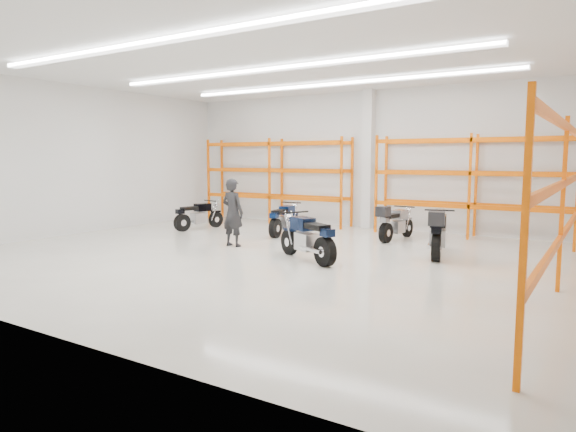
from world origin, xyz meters
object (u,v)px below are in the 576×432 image
Objects in this scene: motorcycle_main at (308,239)px; motorcycle_back_a at (197,216)px; standing_man at (233,213)px; structural_column at (368,160)px; motorcycle_back_c at (394,223)px; motorcycle_back_d at (437,234)px; motorcycle_back_b at (284,220)px.

motorcycle_back_a is at bearing 155.80° from motorcycle_main.
standing_man reaches higher than motorcycle_back_a.
structural_column reaches higher than standing_man.
structural_column is (-1.69, 2.01, 1.77)m from motorcycle_back_c.
motorcycle_back_a is at bearing 176.53° from motorcycle_back_d.
standing_man is at bearing -164.49° from motorcycle_back_d.
motorcycle_main is at bearing -49.27° from motorcycle_back_b.
motorcycle_back_b is 2.38m from standing_man.
motorcycle_back_d reaches higher than motorcycle_back_b.
motorcycle_back_d is at bearing -11.10° from motorcycle_back_b.
structural_column is (-1.10, 5.80, 1.75)m from motorcycle_main.
motorcycle_back_b is (3.02, 0.48, 0.02)m from motorcycle_back_a.
structural_column reaches higher than motorcycle_back_d.
standing_man is at bearing -92.14° from motorcycle_back_b.
motorcycle_back_c is at bearing -133.94° from standing_man.
structural_column is (1.48, 2.80, 1.80)m from motorcycle_back_b.
motorcycle_back_a is 0.84× the size of motorcycle_back_d.
motorcycle_main is 3.07m from motorcycle_back_d.
motorcycle_back_d reaches higher than motorcycle_back_a.
motorcycle_back_d is 1.24× the size of standing_man.
motorcycle_main is at bearing -138.47° from motorcycle_back_d.
motorcycle_back_b is 1.09× the size of standing_man.
motorcycle_back_b is 0.99× the size of motorcycle_back_c.
motorcycle_back_c is (0.59, 3.78, -0.01)m from motorcycle_main.
standing_man reaches higher than motorcycle_main.
motorcycle_main reaches higher than motorcycle_back_b.
motorcycle_main is at bearing 168.39° from standing_man.
structural_column is at bearing 100.71° from motorcycle_main.
motorcycle_back_a is at bearing -143.96° from structural_column.
motorcycle_main is 1.02× the size of motorcycle_back_b.
motorcycle_main is 1.00× the size of motorcycle_back_c.
standing_man is at bearing 166.11° from motorcycle_main.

